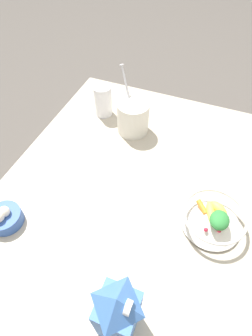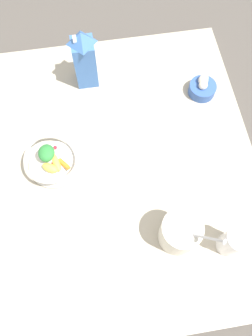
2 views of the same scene
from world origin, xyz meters
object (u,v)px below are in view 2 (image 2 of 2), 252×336
at_px(milk_carton, 84,58).
at_px(yogurt_tub, 180,232).
at_px(drinking_cup, 233,242).
at_px(garlic_bowl, 202,87).
at_px(fruit_bowl, 52,160).

relative_size(milk_carton, yogurt_tub, 1.01).
bearing_deg(yogurt_tub, milk_carton, -162.03).
height_order(drinking_cup, garlic_bowl, drinking_cup).
bearing_deg(milk_carton, yogurt_tub, 17.97).
distance_m(yogurt_tub, garlic_bowl, 0.61).
xyz_separation_m(milk_carton, garlic_bowl, (0.13, 0.45, -0.10)).
height_order(milk_carton, yogurt_tub, milk_carton).
bearing_deg(drinking_cup, fruit_bowl, -124.97).
bearing_deg(drinking_cup, milk_carton, -152.79).
distance_m(milk_carton, drinking_cup, 0.85).
xyz_separation_m(fruit_bowl, garlic_bowl, (-0.23, 0.62, -0.01)).
relative_size(milk_carton, drinking_cup, 1.80).
xyz_separation_m(yogurt_tub, drinking_cup, (0.06, 0.16, -0.00)).
distance_m(fruit_bowl, milk_carton, 0.41).
distance_m(drinking_cup, garlic_bowl, 0.63).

